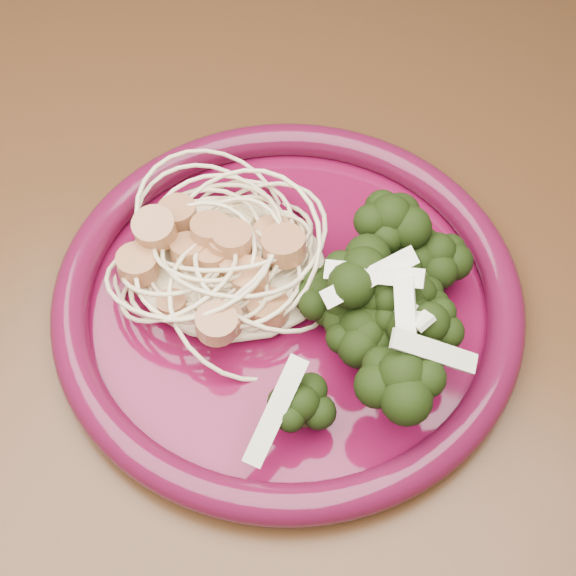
# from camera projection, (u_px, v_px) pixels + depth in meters

# --- Properties ---
(dining_table) EXTENTS (1.20, 0.80, 0.75)m
(dining_table) POSITION_uv_depth(u_px,v_px,m) (185.00, 262.00, 0.66)
(dining_table) COLOR #472814
(dining_table) RESTS_ON ground
(dinner_plate) EXTENTS (0.34, 0.34, 0.02)m
(dinner_plate) POSITION_uv_depth(u_px,v_px,m) (288.00, 296.00, 0.50)
(dinner_plate) COLOR #520823
(dinner_plate) RESTS_ON dining_table
(spaghetti_pile) EXTENTS (0.15, 0.14, 0.03)m
(spaghetti_pile) POSITION_uv_depth(u_px,v_px,m) (227.00, 256.00, 0.51)
(spaghetti_pile) COLOR beige
(spaghetti_pile) RESTS_ON dinner_plate
(scallop_cluster) EXTENTS (0.15, 0.15, 0.04)m
(scallop_cluster) POSITION_uv_depth(u_px,v_px,m) (223.00, 219.00, 0.48)
(scallop_cluster) COLOR #BA7C4E
(scallop_cluster) RESTS_ON spaghetti_pile
(broccoli_pile) EXTENTS (0.12, 0.17, 0.05)m
(broccoli_pile) POSITION_uv_depth(u_px,v_px,m) (369.00, 316.00, 0.47)
(broccoli_pile) COLOR black
(broccoli_pile) RESTS_ON dinner_plate
(onion_garnish) EXTENTS (0.08, 0.11, 0.06)m
(onion_garnish) POSITION_uv_depth(u_px,v_px,m) (374.00, 283.00, 0.44)
(onion_garnish) COLOR beige
(onion_garnish) RESTS_ON broccoli_pile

